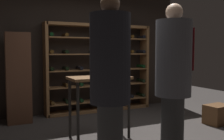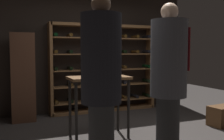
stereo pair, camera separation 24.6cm
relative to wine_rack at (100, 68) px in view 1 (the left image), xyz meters
name	(u,v)px [view 1 (the left image)]	position (x,y,z in m)	size (l,w,h in m)	color
ground_plane	(133,138)	(-0.24, -1.94, -0.97)	(10.29, 10.29, 0.00)	#383330
back_wall	(86,45)	(-0.24, 0.21, 0.53)	(4.61, 0.10, 2.99)	black
wine_rack	(100,68)	(0.00, 0.00, 0.00)	(2.44, 0.32, 1.95)	brown
tasting_table	(99,86)	(-0.70, -1.69, -0.16)	(0.92, 0.51, 0.96)	brown
person_guest_plum_blouse	(110,80)	(-1.13, -3.00, 0.10)	(0.41, 0.41, 1.91)	#2E2E2E
person_bystander_dark_jacket	(173,76)	(-0.26, -2.91, 0.09)	(0.42, 0.42, 1.90)	#2F2F2F
wine_crate	(218,114)	(1.60, -1.91, -0.79)	(0.48, 0.34, 0.36)	brown
display_cabinet	(18,78)	(-1.75, -0.23, -0.12)	(0.44, 0.36, 1.70)	#4C2D1E
wine_bottle_red_label	(100,68)	(-0.63, -1.56, 0.12)	(0.09, 0.09, 0.35)	black
wine_bottle_amber_reserve	(119,68)	(-0.42, -1.80, 0.13)	(0.08, 0.08, 0.37)	black
wine_glass_stemmed_left	(105,71)	(-0.62, -1.73, 0.09)	(0.08, 0.08, 0.13)	silver
wine_glass_stemmed_center	(96,70)	(-0.77, -1.74, 0.10)	(0.08, 0.08, 0.14)	silver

